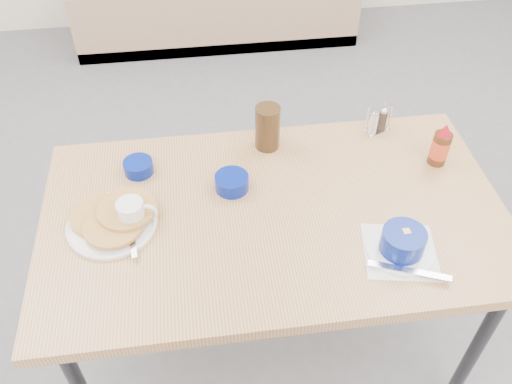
{
  "coord_description": "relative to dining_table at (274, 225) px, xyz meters",
  "views": [
    {
      "loc": [
        -0.21,
        -0.85,
        1.95
      ],
      "look_at": [
        -0.05,
        0.28,
        0.82
      ],
      "focal_mm": 38.0,
      "sensor_mm": 36.0,
      "label": 1
    }
  ],
  "objects": [
    {
      "name": "syrup_bottle",
      "position": [
        0.57,
        0.15,
        0.13
      ],
      "size": [
        0.06,
        0.06,
        0.16
      ],
      "rotation": [
        0.0,
        0.0,
        -0.09
      ],
      "color": "#47230F",
      "rests_on": "dining_table"
    },
    {
      "name": "coffee_mug",
      "position": [
        -0.42,
        0.0,
        0.11
      ],
      "size": [
        0.12,
        0.08,
        0.09
      ],
      "rotation": [
        0.0,
        0.0,
        -0.01
      ],
      "color": "white",
      "rests_on": "dining_table"
    },
    {
      "name": "creamer_bowl",
      "position": [
        -0.41,
        0.23,
        0.08
      ],
      "size": [
        0.09,
        0.09,
        0.04
      ],
      "rotation": [
        0.0,
        0.0,
        -0.06
      ],
      "color": "navy",
      "rests_on": "dining_table"
    },
    {
      "name": "condiment_caddy",
      "position": [
        0.42,
        0.34,
        0.1
      ],
      "size": [
        0.1,
        0.08,
        0.1
      ],
      "rotation": [
        0.0,
        0.0,
        0.38
      ],
      "color": "silver",
      "rests_on": "dining_table"
    },
    {
      "name": "grits_setting",
      "position": [
        0.32,
        -0.21,
        0.1
      ],
      "size": [
        0.23,
        0.25,
        0.08
      ],
      "rotation": [
        0.0,
        0.0,
        -0.17
      ],
      "color": "white",
      "rests_on": "dining_table"
    },
    {
      "name": "pancake_plate",
      "position": [
        -0.48,
        0.01,
        0.08
      ],
      "size": [
        0.27,
        0.27,
        0.05
      ],
      "rotation": [
        0.0,
        0.0,
        -0.2
      ],
      "color": "white",
      "rests_on": "dining_table"
    },
    {
      "name": "dining_table",
      "position": [
        0.0,
        0.0,
        0.0
      ],
      "size": [
        1.4,
        0.8,
        0.76
      ],
      "color": "tan",
      "rests_on": "ground"
    },
    {
      "name": "butter_bowl",
      "position": [
        -0.12,
        0.12,
        0.09
      ],
      "size": [
        0.11,
        0.11,
        0.05
      ],
      "rotation": [
        0.0,
        0.0,
        0.19
      ],
      "color": "navy",
      "rests_on": "dining_table"
    },
    {
      "name": "sugar_wrapper",
      "position": [
        -0.47,
        0.11,
        0.06
      ],
      "size": [
        0.05,
        0.05,
        0.0
      ],
      "primitive_type": "cube",
      "rotation": [
        0.0,
        0.0,
        0.83
      ],
      "color": "#CE4453",
      "rests_on": "dining_table"
    },
    {
      "name": "amber_tumbler",
      "position": [
        0.02,
        0.31,
        0.14
      ],
      "size": [
        0.09,
        0.09,
        0.16
      ],
      "primitive_type": "cylinder",
      "rotation": [
        0.0,
        0.0,
        -0.05
      ],
      "color": "#382412",
      "rests_on": "dining_table"
    }
  ]
}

